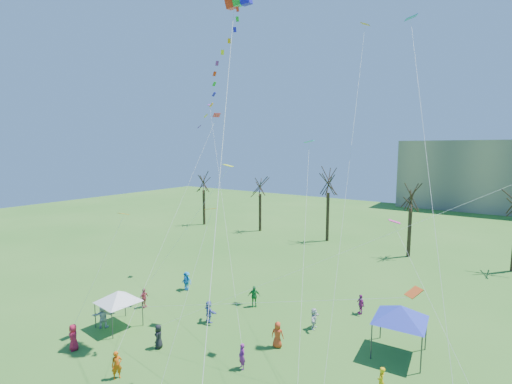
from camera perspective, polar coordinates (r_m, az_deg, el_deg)
The scene contains 6 objects.
bare_tree_row at distance 47.85m, azimuth 22.20°, elevation -1.06°, with size 70.82×8.77×10.92m.
big_box_kite at distance 24.47m, azimuth -5.37°, elevation 18.79°, with size 5.00×7.32×25.26m.
canopy_tent_white at distance 29.34m, azimuth -21.18°, elevation -15.30°, with size 3.71×3.71×2.79m.
canopy_tent_blue at distance 25.75m, azimuth 22.12°, elevation -17.48°, with size 4.41×4.41×3.32m.
festival_crowd at distance 24.60m, azimuth -2.34°, elevation -23.30°, with size 26.49×18.23×1.85m.
small_kites_aloft at distance 24.39m, azimuth 5.22°, elevation 6.43°, with size 27.43×19.90×33.47m.
Camera 1 is at (11.37, -10.16, 13.24)m, focal length 25.00 mm.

